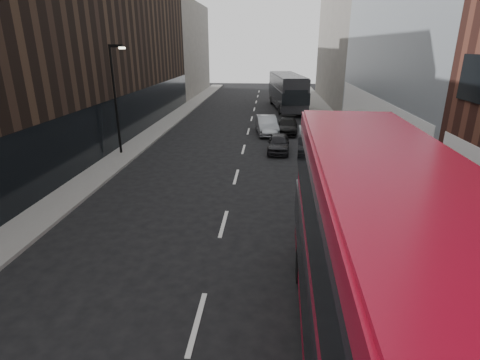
% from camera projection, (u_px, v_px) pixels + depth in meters
% --- Properties ---
extents(sidewalk_right, '(3.00, 80.00, 0.15)m').
position_uv_depth(sidewalk_right, '(337.00, 135.00, 31.14)').
color(sidewalk_right, slate).
rests_on(sidewalk_right, ground).
extents(sidewalk_left, '(2.00, 80.00, 0.15)m').
position_uv_depth(sidewalk_left, '(155.00, 131.00, 32.29)').
color(sidewalk_left, slate).
rests_on(sidewalk_left, ground).
extents(building_victorian, '(6.50, 24.00, 21.00)m').
position_uv_depth(building_victorian, '(351.00, 23.00, 45.41)').
color(building_victorian, '#645F58').
rests_on(building_victorian, ground).
extents(building_left_mid, '(5.00, 24.00, 14.00)m').
position_uv_depth(building_left_mid, '(128.00, 46.00, 34.88)').
color(building_left_mid, black).
rests_on(building_left_mid, ground).
extents(building_left_far, '(5.00, 20.00, 13.00)m').
position_uv_depth(building_left_far, '(182.00, 49.00, 55.68)').
color(building_left_far, '#645F58').
rests_on(building_left_far, ground).
extents(street_lamp, '(1.06, 0.22, 7.00)m').
position_uv_depth(street_lamp, '(116.00, 93.00, 24.34)').
color(street_lamp, black).
rests_on(street_lamp, sidewalk_left).
extents(red_bus, '(3.34, 12.77, 5.11)m').
position_uv_depth(red_bus, '(386.00, 283.00, 7.11)').
color(red_bus, maroon).
rests_on(red_bus, ground).
extents(grey_bus, '(4.25, 12.48, 3.96)m').
position_uv_depth(grey_bus, '(287.00, 91.00, 43.32)').
color(grey_bus, black).
rests_on(grey_bus, ground).
extents(car_a, '(1.66, 3.74, 1.25)m').
position_uv_depth(car_a, '(278.00, 143.00, 26.22)').
color(car_a, black).
rests_on(car_a, ground).
extents(car_b, '(2.18, 4.73, 1.50)m').
position_uv_depth(car_b, '(267.00, 125.00, 31.55)').
color(car_b, gray).
rests_on(car_b, ground).
extents(car_c, '(2.04, 4.43, 1.25)m').
position_uv_depth(car_c, '(287.00, 126.00, 31.86)').
color(car_c, black).
rests_on(car_c, ground).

